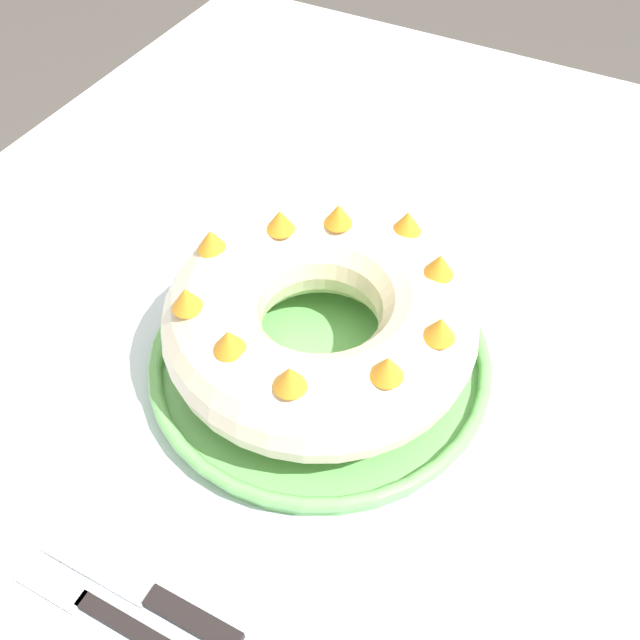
{
  "coord_description": "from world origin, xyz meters",
  "views": [
    {
      "loc": [
        -0.37,
        -0.18,
        1.28
      ],
      "look_at": [
        -0.01,
        0.02,
        0.82
      ],
      "focal_mm": 42.0,
      "sensor_mm": 36.0,
      "label": 1
    }
  ],
  "objects_px": {
    "serving_dish": "(320,361)",
    "bundt_cake": "(320,319)",
    "cake_knife": "(153,597)",
    "fork": "(114,619)"
  },
  "relations": [
    {
      "from": "serving_dish",
      "to": "bundt_cake",
      "type": "distance_m",
      "value": 0.05
    },
    {
      "from": "bundt_cake",
      "to": "fork",
      "type": "bearing_deg",
      "value": 175.14
    },
    {
      "from": "serving_dish",
      "to": "cake_knife",
      "type": "bearing_deg",
      "value": 178.22
    },
    {
      "from": "bundt_cake",
      "to": "fork",
      "type": "relative_size",
      "value": 1.39
    },
    {
      "from": "bundt_cake",
      "to": "cake_knife",
      "type": "distance_m",
      "value": 0.25
    },
    {
      "from": "fork",
      "to": "cake_knife",
      "type": "xyz_separation_m",
      "value": [
        0.02,
        -0.01,
        0.0
      ]
    },
    {
      "from": "bundt_cake",
      "to": "cake_knife",
      "type": "xyz_separation_m",
      "value": [
        -0.24,
        0.01,
        -0.06
      ]
    },
    {
      "from": "serving_dish",
      "to": "bundt_cake",
      "type": "xyz_separation_m",
      "value": [
        -0.0,
        -0.0,
        0.05
      ]
    },
    {
      "from": "serving_dish",
      "to": "cake_knife",
      "type": "height_order",
      "value": "serving_dish"
    },
    {
      "from": "serving_dish",
      "to": "fork",
      "type": "xyz_separation_m",
      "value": [
        -0.26,
        0.02,
        -0.01
      ]
    }
  ]
}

